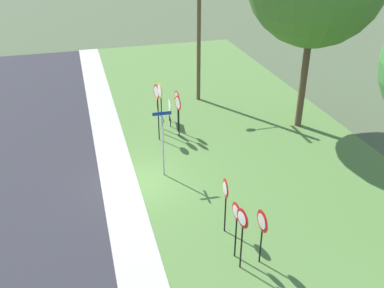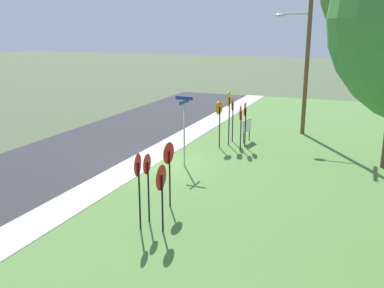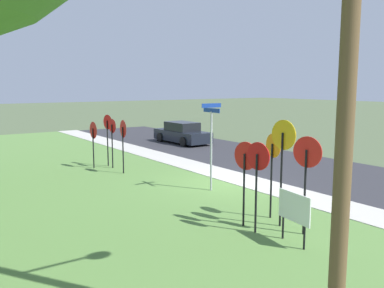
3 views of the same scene
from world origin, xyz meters
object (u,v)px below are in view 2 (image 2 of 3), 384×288
(yield_sign_far_right, at_px, (147,172))
(yield_sign_far_left, at_px, (161,183))
(notice_board, at_px, (247,127))
(stop_sign_far_left, at_px, (229,106))
(yield_sign_near_left, at_px, (138,174))
(utility_pole, at_px, (306,46))
(stop_sign_far_center, at_px, (232,108))
(street_name_post, at_px, (184,125))
(stop_sign_near_left, at_px, (219,114))
(stop_sign_far_right, at_px, (245,115))
(stop_sign_near_right, at_px, (241,117))
(yield_sign_near_right, at_px, (169,159))

(yield_sign_far_right, bearing_deg, yield_sign_far_left, 50.29)
(notice_board, bearing_deg, stop_sign_far_left, -25.17)
(stop_sign_far_left, bearing_deg, notice_board, 143.19)
(yield_sign_near_left, bearing_deg, utility_pole, 159.12)
(stop_sign_far_center, xyz_separation_m, street_name_post, (4.89, -0.73, 0.02))
(yield_sign_near_left, relative_size, yield_sign_far_right, 1.07)
(stop_sign_near_left, bearing_deg, stop_sign_far_left, 166.18)
(street_name_post, distance_m, utility_pole, 9.66)
(stop_sign_far_right, bearing_deg, stop_sign_far_left, -97.90)
(stop_sign_far_left, bearing_deg, yield_sign_far_left, 3.14)
(yield_sign_far_left, bearing_deg, yield_sign_far_right, -126.91)
(stop_sign_near_right, distance_m, yield_sign_far_right, 9.34)
(stop_sign_far_right, height_order, yield_sign_far_right, stop_sign_far_right)
(yield_sign_far_left, xyz_separation_m, utility_pole, (-14.51, 1.99, 3.46))
(yield_sign_near_right, xyz_separation_m, yield_sign_far_right, (1.35, -0.10, -0.05))
(stop_sign_near_right, xyz_separation_m, yield_sign_near_right, (7.98, -0.25, 0.05))
(stop_sign_near_right, bearing_deg, yield_sign_near_right, -10.78)
(yield_sign_near_right, relative_size, street_name_post, 0.73)
(stop_sign_far_right, bearing_deg, yield_sign_near_right, -9.35)
(stop_sign_near_left, bearing_deg, stop_sign_near_right, 105.08)
(stop_sign_far_right, xyz_separation_m, yield_sign_far_right, (9.89, -0.44, -0.04))
(stop_sign_far_right, xyz_separation_m, yield_sign_near_left, (10.44, -0.46, 0.09))
(stop_sign_far_right, bearing_deg, yield_sign_far_right, -9.63)
(stop_sign_far_right, relative_size, street_name_post, 0.75)
(yield_sign_far_left, bearing_deg, stop_sign_near_right, 179.41)
(yield_sign_far_right, bearing_deg, stop_sign_far_right, 171.98)
(street_name_post, bearing_deg, stop_sign_near_left, 174.06)
(stop_sign_near_left, xyz_separation_m, yield_sign_near_left, (9.80, 0.73, 0.04))
(yield_sign_near_right, distance_m, utility_pole, 13.36)
(stop_sign_far_left, relative_size, notice_board, 2.29)
(yield_sign_far_right, relative_size, notice_board, 1.80)
(stop_sign_far_left, height_order, stop_sign_far_center, stop_sign_far_left)
(stop_sign_far_left, relative_size, stop_sign_far_right, 1.22)
(yield_sign_far_right, distance_m, utility_pole, 14.68)
(yield_sign_far_left, bearing_deg, utility_pole, 169.51)
(yield_sign_far_right, height_order, utility_pole, utility_pole)
(stop_sign_far_center, relative_size, yield_sign_near_left, 1.04)
(stop_sign_near_left, relative_size, stop_sign_far_right, 1.03)
(stop_sign_far_left, relative_size, stop_sign_far_center, 1.14)
(stop_sign_near_right, xyz_separation_m, yield_sign_near_left, (9.89, -0.37, 0.13))
(yield_sign_far_left, height_order, utility_pole, utility_pole)
(stop_sign_near_left, relative_size, notice_board, 1.94)
(stop_sign_near_right, distance_m, stop_sign_far_right, 0.56)
(yield_sign_near_left, distance_m, street_name_post, 6.46)
(stop_sign_far_center, xyz_separation_m, stop_sign_far_right, (0.79, 0.92, -0.13))
(yield_sign_near_right, bearing_deg, notice_board, -176.77)
(yield_sign_far_right, height_order, street_name_post, street_name_post)
(stop_sign_far_left, xyz_separation_m, notice_board, (-1.07, 0.71, -1.28))
(street_name_post, height_order, utility_pole, utility_pole)
(stop_sign_far_left, height_order, yield_sign_far_left, stop_sign_far_left)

